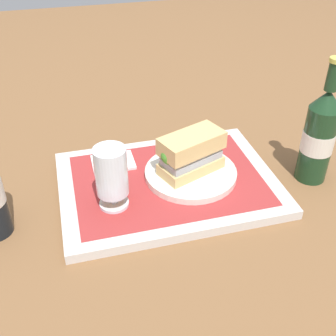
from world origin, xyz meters
The scene contains 8 objects.
ground_plane centered at (0.00, 0.00, 0.00)m, with size 3.00×3.00×0.00m, color brown.
tray centered at (0.00, 0.00, 0.01)m, with size 0.44×0.32×0.02m, color silver.
placemat centered at (0.00, 0.00, 0.02)m, with size 0.38×0.27×0.00m, color #9E2D2D.
plate centered at (-0.05, 0.00, 0.03)m, with size 0.19×0.19×0.01m, color silver.
sandwich centered at (-0.05, 0.00, 0.08)m, with size 0.14×0.11×0.08m.
beer_glass centered at (0.12, 0.05, 0.09)m, with size 0.06×0.06×0.12m.
napkin_folded centered at (0.10, -0.09, 0.02)m, with size 0.09×0.07×0.01m, color white.
second_bottle centered at (-0.30, 0.04, 0.10)m, with size 0.07×0.07×0.27m.
Camera 1 is at (0.18, 0.67, 0.54)m, focal length 45.04 mm.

